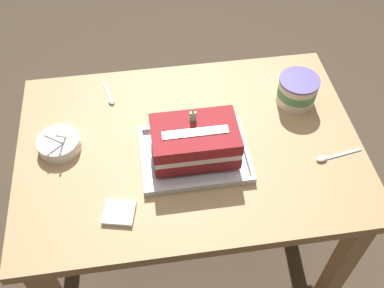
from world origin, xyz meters
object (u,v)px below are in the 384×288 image
(serving_spoon_by_bowls, at_px, (110,98))
(napkin_pile, at_px, (119,213))
(ice_cream_tub, at_px, (297,90))
(serving_spoon_near_tray, at_px, (328,157))
(bowl_stack, at_px, (59,144))
(birthday_cake, at_px, (195,141))
(foil_tray, at_px, (195,155))

(serving_spoon_by_bowls, distance_m, napkin_pile, 0.47)
(ice_cream_tub, distance_m, serving_spoon_by_bowls, 0.65)
(serving_spoon_near_tray, relative_size, napkin_pile, 1.54)
(bowl_stack, relative_size, serving_spoon_by_bowls, 1.13)
(birthday_cake, relative_size, serving_spoon_by_bowls, 2.16)
(birthday_cake, xyz_separation_m, bowl_stack, (-0.42, 0.10, -0.06))
(foil_tray, height_order, serving_spoon_by_bowls, foil_tray)
(bowl_stack, xyz_separation_m, napkin_pile, (0.18, -0.27, -0.01))
(ice_cream_tub, xyz_separation_m, napkin_pile, (-0.63, -0.37, -0.04))
(serving_spoon_near_tray, height_order, serving_spoon_by_bowls, serving_spoon_near_tray)
(foil_tray, xyz_separation_m, napkin_pile, (-0.24, -0.17, -0.00))
(ice_cream_tub, height_order, serving_spoon_near_tray, ice_cream_tub)
(foil_tray, distance_m, serving_spoon_by_bowls, 0.39)
(bowl_stack, distance_m, ice_cream_tub, 0.81)
(birthday_cake, distance_m, ice_cream_tub, 0.43)
(foil_tray, xyz_separation_m, birthday_cake, (-0.00, -0.00, 0.07))
(foil_tray, relative_size, serving_spoon_near_tray, 2.10)
(foil_tray, xyz_separation_m, serving_spoon_near_tray, (0.41, -0.07, -0.00))
(birthday_cake, bearing_deg, bowl_stack, 166.90)
(foil_tray, xyz_separation_m, ice_cream_tub, (0.38, 0.19, 0.04))
(birthday_cake, relative_size, serving_spoon_near_tray, 1.63)
(birthday_cake, bearing_deg, napkin_pile, -144.47)
(foil_tray, relative_size, napkin_pile, 3.24)
(foil_tray, bearing_deg, bowl_stack, 166.90)
(serving_spoon_by_bowls, bearing_deg, ice_cream_tub, -9.17)
(serving_spoon_by_bowls, bearing_deg, birthday_cake, -49.28)
(birthday_cake, xyz_separation_m, serving_spoon_by_bowls, (-0.26, 0.30, -0.07))
(serving_spoon_by_bowls, relative_size, napkin_pile, 1.16)
(serving_spoon_by_bowls, xyz_separation_m, napkin_pile, (0.01, -0.47, 0.00))
(napkin_pile, bearing_deg, serving_spoon_by_bowls, 91.47)
(foil_tray, bearing_deg, birthday_cake, -90.00)
(bowl_stack, bearing_deg, napkin_pile, -56.95)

